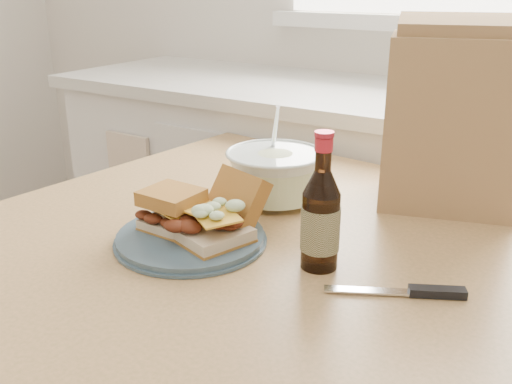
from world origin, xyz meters
The scene contains 9 objects.
cabinet_run centered at (0.00, 1.70, 0.47)m, with size 2.50×0.64×0.94m.
dining_table centered at (-0.05, 0.84, 0.71)m, with size 1.11×1.11×0.84m.
plate centered at (-0.13, 0.76, 0.84)m, with size 0.25×0.25×0.02m, color #3A505F.
sandwich_left centered at (-0.17, 0.76, 0.89)m, with size 0.10×0.09×0.07m.
sandwich_right centered at (-0.08, 0.79, 0.89)m, with size 0.15×0.19×0.10m.
coleslaw_bowl centered at (-0.11, 1.01, 0.89)m, with size 0.20×0.20×0.20m.
beer_bottle centered at (0.10, 0.80, 0.92)m, with size 0.06×0.06×0.22m.
knife centered at (0.26, 0.80, 0.84)m, with size 0.19×0.11×0.01m.
paper_bag centered at (0.19, 1.17, 1.00)m, with size 0.25×0.16×0.33m, color #A17A4E.
Camera 1 is at (0.44, 0.08, 1.26)m, focal length 40.00 mm.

